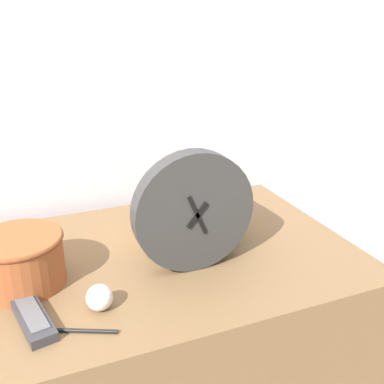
{
  "coord_description": "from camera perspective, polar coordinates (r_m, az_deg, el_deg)",
  "views": [
    {
      "loc": [
        -0.18,
        -0.62,
        1.29
      ],
      "look_at": [
        0.21,
        0.32,
        0.89
      ],
      "focal_mm": 42.0,
      "sensor_mm": 36.0,
      "label": 1
    }
  ],
  "objects": [
    {
      "name": "wall_back",
      "position": [
        1.37,
        -15.41,
        17.1
      ],
      "size": [
        6.0,
        0.04,
        2.4
      ],
      "color": "silver",
      "rests_on": "ground_plane"
    },
    {
      "name": "desk",
      "position": [
        1.34,
        -9.05,
        -22.33
      ],
      "size": [
        1.22,
        0.66,
        0.73
      ],
      "color": "brown",
      "rests_on": "ground_plane"
    },
    {
      "name": "desk_clock",
      "position": [
        1.03,
        0.24,
        -2.52
      ],
      "size": [
        0.29,
        0.05,
        0.29
      ],
      "color": "#333333",
      "rests_on": "desk"
    },
    {
      "name": "book_stack",
      "position": [
        1.21,
        -0.19,
        -2.09
      ],
      "size": [
        0.26,
        0.23,
        0.16
      ],
      "color": "#232328",
      "rests_on": "desk"
    },
    {
      "name": "basket",
      "position": [
        1.07,
        -21.07,
        -7.89
      ],
      "size": [
        0.2,
        0.2,
        0.12
      ],
      "color": "#994C28",
      "rests_on": "desk"
    },
    {
      "name": "tv_remote",
      "position": [
        0.97,
        -19.59,
        -14.79
      ],
      "size": [
        0.08,
        0.17,
        0.02
      ],
      "color": "#333338",
      "rests_on": "desk"
    },
    {
      "name": "crumpled_paper_ball",
      "position": [
        0.96,
        -11.67,
        -12.99
      ],
      "size": [
        0.05,
        0.05,
        0.05
      ],
      "color": "white",
      "rests_on": "desk"
    },
    {
      "name": "pen",
      "position": [
        0.92,
        -13.32,
        -16.78
      ],
      "size": [
        0.11,
        0.06,
        0.01
      ],
      "color": "black",
      "rests_on": "desk"
    }
  ]
}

